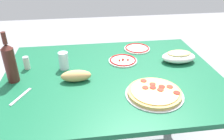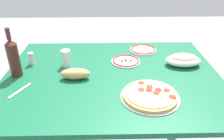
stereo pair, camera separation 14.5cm
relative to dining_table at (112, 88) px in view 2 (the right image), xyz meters
The scene contains 10 objects.
dining_table is the anchor object (origin of this frame).
pepperoni_pizza 0.35m from the dining_table, 127.49° to the left, with size 0.32×0.32×0.03m.
baked_pasta_dish 0.53m from the dining_table, 166.79° to the right, with size 0.24×0.15×0.08m.
wine_bottle 0.65m from the dining_table, ahead, with size 0.07×0.07×0.31m.
water_glass 0.37m from the dining_table, 21.30° to the right, with size 0.06×0.06×0.12m, color silver.
side_plate_near 0.46m from the dining_table, 124.57° to the right, with size 0.20×0.20×0.02m.
side_plate_far 0.23m from the dining_table, 121.03° to the right, with size 0.20×0.20×0.02m.
bread_loaf 0.27m from the dining_table, 12.82° to the left, with size 0.18×0.08×0.07m, color tan.
spice_shaker 0.59m from the dining_table, 15.30° to the right, with size 0.04×0.04×0.09m.
fork_right 0.57m from the dining_table, 18.91° to the left, with size 0.17×0.02×0.01m, color #B7B7BC.
Camera 2 is at (0.03, 1.27, 1.48)m, focal length 36.59 mm.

